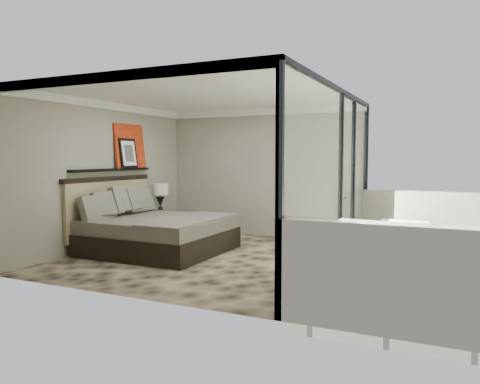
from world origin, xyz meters
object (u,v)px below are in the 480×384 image
at_px(nightstand, 162,225).
at_px(lounger, 397,252).
at_px(table_lamp, 160,194).
at_px(bed, 154,231).

relative_size(nightstand, lounger, 0.31).
relative_size(table_lamp, lounger, 0.39).
height_order(bed, lounger, bed).
xyz_separation_m(nightstand, lounger, (5.01, -0.60, -0.06)).
bearing_deg(nightstand, table_lamp, -73.13).
xyz_separation_m(bed, nightstand, (-0.80, 1.39, -0.12)).
relative_size(nightstand, table_lamp, 0.79).
bearing_deg(nightstand, lounger, 6.24).
height_order(bed, nightstand, bed).
xyz_separation_m(bed, lounger, (4.21, 0.79, -0.18)).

